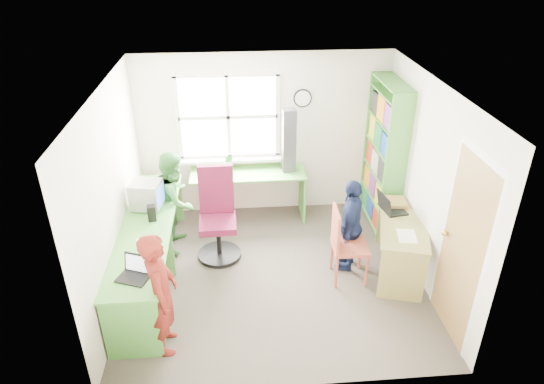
# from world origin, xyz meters

# --- Properties ---
(room) EXTENTS (3.64, 3.44, 2.44)m
(room) POSITION_xyz_m (0.01, 0.10, 1.22)
(room) COLOR #413B33
(room) RESTS_ON ground
(l_desk) EXTENTS (2.38, 2.95, 0.75)m
(l_desk) POSITION_xyz_m (-1.31, -0.28, 0.46)
(l_desk) COLOR #58AB44
(l_desk) RESTS_ON ground
(right_desk) EXTENTS (0.86, 1.31, 0.69)m
(right_desk) POSITION_xyz_m (1.58, -0.03, 0.50)
(right_desk) COLOR #948D4A
(right_desk) RESTS_ON ground
(bookshelf) EXTENTS (0.30, 1.02, 2.10)m
(bookshelf) POSITION_xyz_m (1.65, 1.19, 1.00)
(bookshelf) COLOR #58AB44
(bookshelf) RESTS_ON ground
(swivel_chair) EXTENTS (0.58, 0.58, 1.23)m
(swivel_chair) POSITION_xyz_m (-0.68, 0.54, 0.53)
(swivel_chair) COLOR black
(swivel_chair) RESTS_ON ground
(wooden_chair) EXTENTS (0.44, 0.44, 0.98)m
(wooden_chair) POSITION_xyz_m (0.84, -0.12, 0.53)
(wooden_chair) COLOR #B3523B
(wooden_chair) RESTS_ON ground
(crt_monitor) EXTENTS (0.41, 0.38, 0.35)m
(crt_monitor) POSITION_xyz_m (-1.54, 0.53, 0.93)
(crt_monitor) COLOR #A9A8AD
(crt_monitor) RESTS_ON l_desk
(laptop_left) EXTENTS (0.38, 0.35, 0.21)m
(laptop_left) POSITION_xyz_m (-1.47, -0.85, 0.80)
(laptop_left) COLOR black
(laptop_left) RESTS_ON l_desk
(laptop_right) EXTENTS (0.35, 0.40, 0.25)m
(laptop_right) POSITION_xyz_m (1.49, 0.30, 0.75)
(laptop_right) COLOR black
(laptop_right) RESTS_ON right_desk
(speaker_a) EXTENTS (0.11, 0.11, 0.19)m
(speaker_a) POSITION_xyz_m (-1.44, 0.22, 0.85)
(speaker_a) COLOR black
(speaker_a) RESTS_ON l_desk
(speaker_b) EXTENTS (0.10, 0.10, 0.16)m
(speaker_b) POSITION_xyz_m (-1.45, 0.91, 0.83)
(speaker_b) COLOR black
(speaker_b) RESTS_ON l_desk
(cd_tower) EXTENTS (0.20, 0.18, 0.92)m
(cd_tower) POSITION_xyz_m (0.34, 1.45, 1.21)
(cd_tower) COLOR black
(cd_tower) RESTS_ON l_desk
(game_box) EXTENTS (0.32, 0.32, 0.06)m
(game_box) POSITION_xyz_m (1.61, 0.44, 0.72)
(game_box) COLOR red
(game_box) RESTS_ON right_desk
(paper_a) EXTENTS (0.30, 0.36, 0.00)m
(paper_a) POSITION_xyz_m (-1.42, -0.30, 0.75)
(paper_a) COLOR white
(paper_a) RESTS_ON l_desk
(paper_b) EXTENTS (0.26, 0.33, 0.00)m
(paper_b) POSITION_xyz_m (1.53, -0.30, 0.69)
(paper_b) COLOR white
(paper_b) RESTS_ON right_desk
(potted_plant) EXTENTS (0.18, 0.16, 0.28)m
(potted_plant) POSITION_xyz_m (-0.53, 1.44, 0.89)
(potted_plant) COLOR #2D7134
(potted_plant) RESTS_ON l_desk
(person_red) EXTENTS (0.37, 0.53, 1.37)m
(person_red) POSITION_xyz_m (-1.21, -1.07, 0.68)
(person_red) COLOR maroon
(person_red) RESTS_ON ground
(person_green) EXTENTS (0.62, 0.74, 1.36)m
(person_green) POSITION_xyz_m (-1.23, 0.81, 0.68)
(person_green) COLOR #377F32
(person_green) RESTS_ON ground
(person_navy) EXTENTS (0.55, 0.78, 1.23)m
(person_navy) POSITION_xyz_m (0.97, 0.12, 0.61)
(person_navy) COLOR #152044
(person_navy) RESTS_ON ground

